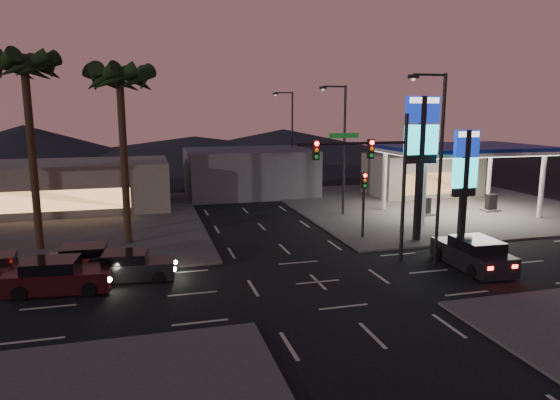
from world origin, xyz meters
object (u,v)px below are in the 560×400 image
object	(u,v)px
gas_station	(462,150)
pylon_sign_tall	(421,140)
suv_station	(473,254)
traffic_signal_mast	(375,167)
pylon_sign_short	(465,169)
car_lane_a_front	(130,267)
car_lane_b_front	(89,260)
car_lane_a_mid	(58,277)

from	to	relation	value
gas_station	pylon_sign_tall	bearing A→B (deg)	-139.09
gas_station	suv_station	size ratio (longest dim) A/B	2.44
gas_station	traffic_signal_mast	bearing A→B (deg)	-140.72
gas_station	pylon_sign_short	xyz separation A→B (m)	(-5.00, -7.50, -0.42)
car_lane_a_front	pylon_sign_tall	bearing A→B (deg)	8.89
gas_station	pylon_sign_short	bearing A→B (deg)	-123.69
pylon_sign_short	traffic_signal_mast	size ratio (longest dim) A/B	0.88
suv_station	car_lane_b_front	bearing A→B (deg)	166.77
car_lane_a_mid	suv_station	size ratio (longest dim) A/B	0.97
pylon_sign_short	car_lane_b_front	distance (m)	22.13
gas_station	pylon_sign_short	distance (m)	9.02
pylon_sign_tall	car_lane_b_front	xyz separation A→B (m)	(-19.27, -1.02, -5.74)
car_lane_a_front	car_lane_b_front	bearing A→B (deg)	140.81
car_lane_a_front	car_lane_a_mid	size ratio (longest dim) A/B	0.90
pylon_sign_tall	car_lane_a_mid	distance (m)	21.44
car_lane_a_front	suv_station	distance (m)	17.50
traffic_signal_mast	car_lane_b_front	bearing A→B (deg)	170.27
pylon_sign_tall	car_lane_a_front	xyz separation A→B (m)	(-17.22, -2.69, -5.75)
pylon_sign_short	traffic_signal_mast	xyz separation A→B (m)	(-7.24, -2.51, 0.57)
car_lane_b_front	suv_station	size ratio (longest dim) A/B	0.88
car_lane_a_front	pylon_sign_short	bearing A→B (deg)	4.91
traffic_signal_mast	car_lane_b_front	world-z (taller)	traffic_signal_mast
gas_station	car_lane_b_front	distance (m)	28.16
gas_station	pylon_sign_short	world-z (taller)	pylon_sign_short
traffic_signal_mast	gas_station	bearing A→B (deg)	39.28
gas_station	pylon_sign_tall	xyz separation A→B (m)	(-7.50, -6.50, 1.31)
pylon_sign_tall	car_lane_a_front	world-z (taller)	pylon_sign_tall
pylon_sign_tall	traffic_signal_mast	bearing A→B (deg)	-143.48
car_lane_b_front	suv_station	world-z (taller)	suv_station
car_lane_a_mid	traffic_signal_mast	bearing A→B (deg)	0.28
car_lane_a_front	suv_station	world-z (taller)	suv_station
traffic_signal_mast	suv_station	bearing A→B (deg)	-23.18
pylon_sign_short	car_lane_a_front	world-z (taller)	pylon_sign_short
gas_station	suv_station	distance (m)	14.82
gas_station	car_lane_b_front	size ratio (longest dim) A/B	2.79
pylon_sign_short	car_lane_a_mid	distance (m)	23.34
pylon_sign_short	suv_station	distance (m)	6.48
pylon_sign_short	car_lane_a_front	xyz separation A→B (m)	(-19.72, -1.69, -4.02)
gas_station	car_lane_b_front	world-z (taller)	gas_station
car_lane_a_mid	suv_station	xyz separation A→B (m)	(20.41, -1.97, 0.05)
gas_station	traffic_signal_mast	size ratio (longest dim) A/B	1.53
gas_station	pylon_sign_short	size ratio (longest dim) A/B	1.74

